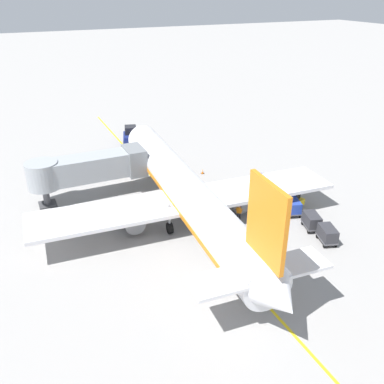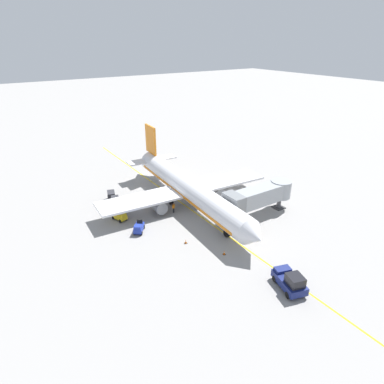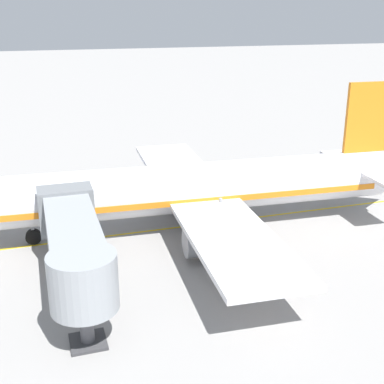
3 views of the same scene
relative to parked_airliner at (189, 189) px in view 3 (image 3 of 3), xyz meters
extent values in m
plane|color=gray|center=(0.41, -0.07, -3.19)|extent=(400.00, 400.00, 0.00)
cube|color=gold|center=(0.41, -0.07, -3.18)|extent=(0.24, 80.00, 0.01)
cylinder|color=silver|center=(0.02, 0.27, 0.10)|extent=(5.66, 32.17, 3.70)
cube|color=orange|center=(0.02, 0.27, -0.36)|extent=(5.54, 29.61, 0.44)
cube|color=silver|center=(-0.04, -0.73, -0.55)|extent=(30.26, 7.03, 0.36)
cylinder|color=gray|center=(-5.49, 0.41, -1.80)|extent=(2.19, 3.32, 2.00)
cylinder|color=gray|center=(5.49, -0.26, -1.80)|extent=(2.19, 3.32, 2.00)
cube|color=orange|center=(-0.90, -14.70, 4.70)|extent=(0.59, 4.41, 5.50)
cube|color=silver|center=(-0.89, -14.50, 0.65)|extent=(10.14, 3.21, 0.24)
cylinder|color=black|center=(0.70, 11.45, -2.64)|extent=(0.52, 1.13, 1.10)
cylinder|color=gray|center=(0.70, 11.45, -1.09)|extent=(0.24, 0.24, 2.00)
cylinder|color=black|center=(-2.40, -1.58, -2.64)|extent=(0.52, 1.13, 1.10)
cylinder|color=gray|center=(-2.40, -1.58, -1.09)|extent=(0.24, 0.24, 2.00)
cylinder|color=black|center=(2.19, -1.87, -2.64)|extent=(0.52, 1.13, 1.10)
cylinder|color=gray|center=(2.19, -1.87, -1.09)|extent=(0.24, 0.24, 2.00)
cube|color=#93999E|center=(-6.87, 9.18, 0.30)|extent=(10.76, 2.80, 2.60)
cube|color=slate|center=(-2.29, 9.18, 0.30)|extent=(2.00, 3.50, 2.99)
cylinder|color=#93999E|center=(-12.25, 9.18, 0.30)|extent=(3.36, 3.36, 2.86)
cylinder|color=#4C4C51|center=(-12.25, 9.18, -2.09)|extent=(0.70, 0.70, 2.19)
cube|color=#38383A|center=(-12.25, 9.18, -3.11)|extent=(1.80, 1.80, 0.16)
cube|color=gold|center=(11.63, -1.72, -2.56)|extent=(1.87, 2.74, 0.70)
cube|color=gold|center=(11.43, -1.06, -1.99)|extent=(1.28, 1.30, 0.44)
cube|color=black|center=(11.83, -2.37, -1.89)|extent=(0.85, 0.40, 0.64)
cylinder|color=black|center=(11.60, -1.60, -1.91)|extent=(0.15, 0.28, 0.54)
cylinder|color=black|center=(10.86, -1.04, -2.91)|extent=(0.35, 0.59, 0.56)
cylinder|color=black|center=(11.90, -0.72, -2.91)|extent=(0.35, 0.59, 0.56)
cylinder|color=black|center=(11.37, -2.71, -2.91)|extent=(0.35, 0.59, 0.56)
cylinder|color=black|center=(12.40, -2.40, -2.91)|extent=(0.35, 0.59, 0.56)
cube|color=#1E339E|center=(10.61, 3.26, -2.56)|extent=(2.47, 2.72, 0.70)
cube|color=#1E339E|center=(11.02, 3.80, -1.99)|extent=(1.45, 1.45, 0.44)
cube|color=black|center=(10.19, 2.71, -1.89)|extent=(0.77, 0.64, 0.64)
cylinder|color=black|center=(10.68, 3.36, -1.91)|extent=(0.22, 0.26, 0.54)
cylinder|color=black|center=(10.71, 4.28, -2.91)|extent=(0.50, 0.57, 0.56)
cylinder|color=black|center=(11.57, 3.63, -2.91)|extent=(0.50, 0.57, 0.56)
cylinder|color=black|center=(9.65, 2.89, -2.91)|extent=(0.50, 0.57, 0.56)
cylinder|color=black|center=(10.51, 2.23, -2.91)|extent=(0.50, 0.57, 0.56)
cube|color=#4C4C51|center=(10.44, -3.42, -2.77)|extent=(1.90, 2.49, 0.12)
cube|color=#233D9E|center=(10.44, -3.42, -2.16)|extent=(1.81, 2.37, 1.10)
cylinder|color=#4C4C51|center=(10.88, -2.03, -2.78)|extent=(0.28, 0.69, 0.07)
cylinder|color=black|center=(10.16, -2.46, -3.01)|extent=(0.22, 0.38, 0.36)
cylinder|color=black|center=(11.22, -2.80, -3.01)|extent=(0.22, 0.38, 0.36)
cylinder|color=black|center=(9.66, -4.04, -3.01)|extent=(0.22, 0.38, 0.36)
cylinder|color=black|center=(10.72, -4.37, -3.01)|extent=(0.22, 0.38, 0.36)
cube|color=#4C4C51|center=(10.33, -6.57, -2.77)|extent=(1.90, 2.49, 0.12)
cube|color=#2D2D33|center=(10.33, -6.57, -2.16)|extent=(1.81, 2.37, 1.10)
cylinder|color=#4C4C51|center=(10.77, -5.18, -2.78)|extent=(0.28, 0.69, 0.07)
cylinder|color=black|center=(10.05, -5.61, -3.01)|extent=(0.22, 0.38, 0.36)
cylinder|color=black|center=(11.11, -5.95, -3.01)|extent=(0.22, 0.38, 0.36)
cylinder|color=black|center=(9.55, -7.19, -3.01)|extent=(0.22, 0.38, 0.36)
cylinder|color=black|center=(10.61, -7.52, -3.01)|extent=(0.22, 0.38, 0.36)
cube|color=#4C4C51|center=(10.07, -9.09, -2.77)|extent=(1.90, 2.49, 0.12)
cube|color=#2D2D33|center=(10.07, -9.09, -2.16)|extent=(1.81, 2.37, 1.10)
cylinder|color=#4C4C51|center=(10.51, -7.71, -2.78)|extent=(0.28, 0.69, 0.07)
cylinder|color=black|center=(9.80, -8.14, -3.01)|extent=(0.22, 0.38, 0.36)
cylinder|color=black|center=(10.85, -8.47, -3.01)|extent=(0.22, 0.38, 0.36)
cylinder|color=black|center=(9.30, -9.71, -3.01)|extent=(0.22, 0.38, 0.36)
cylinder|color=black|center=(10.35, -10.05, -3.01)|extent=(0.22, 0.38, 0.36)
cylinder|color=#232328|center=(4.72, -2.18, -2.76)|extent=(0.15, 0.15, 0.85)
cylinder|color=#232328|center=(4.86, -2.32, -2.76)|extent=(0.15, 0.15, 0.85)
cube|color=orange|center=(4.79, -2.25, -2.04)|extent=(0.44, 0.44, 0.60)
cylinder|color=orange|center=(4.61, -2.07, -2.09)|extent=(0.22, 0.22, 0.57)
cylinder|color=orange|center=(4.97, -2.42, -2.09)|extent=(0.22, 0.22, 0.57)
sphere|color=beige|center=(4.79, -2.25, -1.61)|extent=(0.22, 0.22, 0.22)
cube|color=red|center=(4.79, -2.25, -1.59)|extent=(0.24, 0.24, 0.10)
cylinder|color=#232328|center=(3.26, 0.92, -2.76)|extent=(0.15, 0.15, 0.85)
cylinder|color=#232328|center=(3.45, 0.99, -2.76)|extent=(0.15, 0.15, 0.85)
cube|color=orange|center=(3.35, 0.95, -2.04)|extent=(0.44, 0.36, 0.60)
cylinder|color=orange|center=(3.12, 0.86, -2.09)|extent=(0.24, 0.17, 0.57)
cylinder|color=orange|center=(3.59, 1.05, -2.09)|extent=(0.24, 0.17, 0.57)
sphere|color=#997051|center=(3.35, 0.95, -1.61)|extent=(0.22, 0.22, 0.22)
cube|color=red|center=(3.35, 0.95, -1.59)|extent=(0.27, 0.17, 0.10)
cylinder|color=#232328|center=(5.80, 0.27, -2.76)|extent=(0.15, 0.15, 0.85)
cylinder|color=#232328|center=(5.72, 0.08, -2.76)|extent=(0.15, 0.15, 0.85)
cube|color=yellow|center=(5.76, 0.18, -2.04)|extent=(0.38, 0.45, 0.60)
cylinder|color=yellow|center=(5.86, 0.40, -2.09)|extent=(0.17, 0.24, 0.57)
cylinder|color=yellow|center=(5.65, -0.05, -2.09)|extent=(0.17, 0.24, 0.57)
sphere|color=#997051|center=(5.76, 0.18, -1.61)|extent=(0.22, 0.22, 0.22)
cube|color=red|center=(5.76, 0.18, -1.59)|extent=(0.18, 0.27, 0.10)
cube|color=black|center=(6.53, 9.68, -3.17)|extent=(0.36, 0.36, 0.04)
cone|color=orange|center=(6.53, 9.68, -2.87)|extent=(0.30, 0.30, 0.55)
cylinder|color=white|center=(6.53, 9.68, -2.84)|extent=(0.21, 0.21, 0.06)
camera|label=1|loc=(-14.64, -33.41, 18.13)|focal=39.14mm
camera|label=2|loc=(27.75, 43.39, 22.98)|focal=31.66mm
camera|label=3|loc=(-34.49, 10.81, 12.52)|focal=47.91mm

